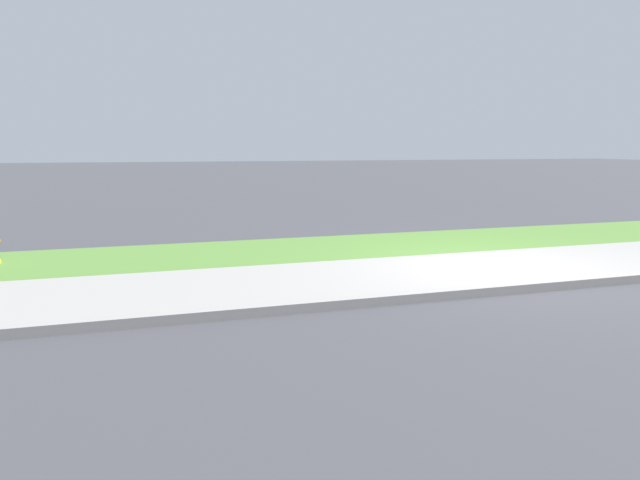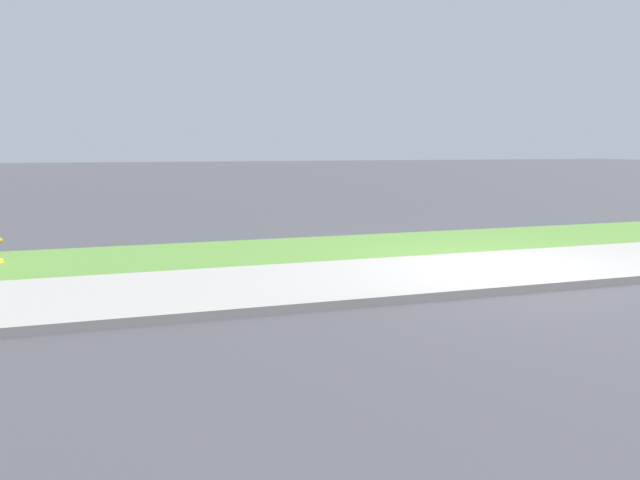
% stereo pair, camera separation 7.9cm
% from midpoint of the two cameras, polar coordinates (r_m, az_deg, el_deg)
% --- Properties ---
extents(ground_plane, '(120.00, 120.00, 0.00)m').
position_cam_midpoint_polar(ground_plane, '(8.23, 19.13, -3.07)').
color(ground_plane, '#424247').
extents(sidewalk_pavement, '(18.00, 2.28, 0.01)m').
position_cam_midpoint_polar(sidewalk_pavement, '(8.23, 19.14, -3.03)').
color(sidewalk_pavement, '#9E9993').
rests_on(sidewalk_pavement, ground).
extents(grass_verge, '(18.00, 2.27, 0.01)m').
position_cam_midpoint_polar(grass_verge, '(10.14, 11.89, -0.19)').
color(grass_verge, '#568438').
rests_on(grass_verge, ground).
extents(street_curb, '(18.00, 0.16, 0.12)m').
position_cam_midpoint_polar(street_curb, '(7.29, 24.58, -4.70)').
color(street_curb, '#9E9993').
rests_on(street_curb, ground).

